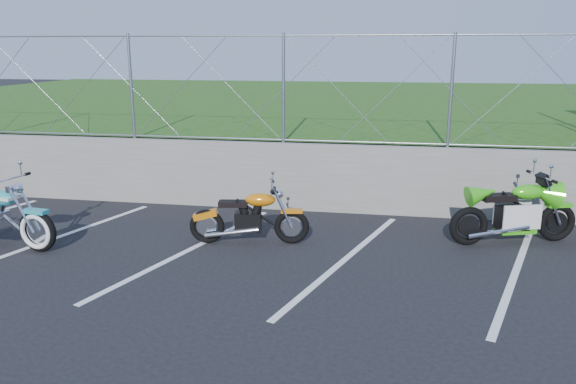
# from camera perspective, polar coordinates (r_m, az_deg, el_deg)

# --- Properties ---
(ground) EXTENTS (90.00, 90.00, 0.00)m
(ground) POSITION_cam_1_polar(r_m,az_deg,el_deg) (8.02, -12.24, -8.13)
(ground) COLOR black
(ground) RESTS_ON ground
(retaining_wall) EXTENTS (30.00, 0.22, 1.30)m
(retaining_wall) POSITION_cam_1_polar(r_m,az_deg,el_deg) (10.99, -5.58, 1.85)
(retaining_wall) COLOR #63635F
(retaining_wall) RESTS_ON ground
(grass_field) EXTENTS (30.00, 20.00, 1.30)m
(grass_field) POSITION_cam_1_polar(r_m,az_deg,el_deg) (20.67, 1.92, 7.80)
(grass_field) COLOR #204813
(grass_field) RESTS_ON ground
(chain_link_fence) EXTENTS (28.00, 0.03, 2.00)m
(chain_link_fence) POSITION_cam_1_polar(r_m,az_deg,el_deg) (10.75, -5.80, 10.46)
(chain_link_fence) COLOR gray
(chain_link_fence) RESTS_ON retaining_wall
(parking_lines) EXTENTS (18.29, 4.31, 0.01)m
(parking_lines) POSITION_cam_1_polar(r_m,az_deg,el_deg) (8.56, -2.19, -6.29)
(parking_lines) COLOR silver
(parking_lines) RESTS_ON ground
(naked_orange) EXTENTS (1.90, 0.64, 0.95)m
(naked_orange) POSITION_cam_1_polar(r_m,az_deg,el_deg) (8.90, -3.80, -2.74)
(naked_orange) COLOR black
(naked_orange) RESTS_ON ground
(sportbike_green) EXTENTS (2.05, 0.85, 1.10)m
(sportbike_green) POSITION_cam_1_polar(r_m,az_deg,el_deg) (9.59, 22.13, -2.14)
(sportbike_green) COLOR black
(sportbike_green) RESTS_ON ground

